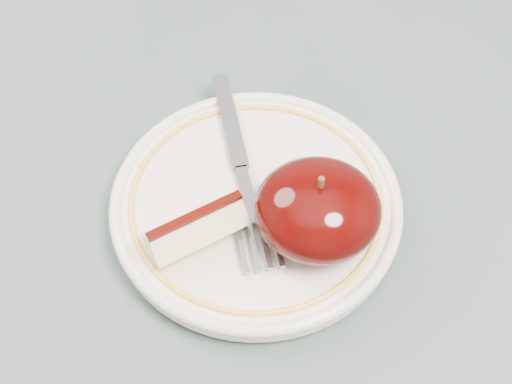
{
  "coord_description": "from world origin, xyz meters",
  "views": [
    {
      "loc": [
        0.07,
        -0.27,
        1.18
      ],
      "look_at": [
        0.06,
        0.01,
        0.78
      ],
      "focal_mm": 50.0,
      "sensor_mm": 36.0,
      "label": 1
    }
  ],
  "objects_px": {
    "table": "(180,283)",
    "plate": "(256,204)",
    "apple_half": "(318,209)",
    "fork": "(241,169)"
  },
  "relations": [
    {
      "from": "table",
      "to": "plate",
      "type": "xyz_separation_m",
      "value": [
        0.06,
        0.01,
        0.1
      ]
    },
    {
      "from": "plate",
      "to": "apple_half",
      "type": "relative_size",
      "value": 2.46
    },
    {
      "from": "plate",
      "to": "table",
      "type": "bearing_deg",
      "value": -170.09
    },
    {
      "from": "apple_half",
      "to": "fork",
      "type": "bearing_deg",
      "value": 137.91
    },
    {
      "from": "fork",
      "to": "apple_half",
      "type": "bearing_deg",
      "value": -145.09
    },
    {
      "from": "plate",
      "to": "fork",
      "type": "height_order",
      "value": "fork"
    },
    {
      "from": "apple_half",
      "to": "table",
      "type": "bearing_deg",
      "value": 172.63
    },
    {
      "from": "table",
      "to": "plate",
      "type": "bearing_deg",
      "value": 9.91
    },
    {
      "from": "table",
      "to": "apple_half",
      "type": "relative_size",
      "value": 10.8
    },
    {
      "from": "table",
      "to": "plate",
      "type": "distance_m",
      "value": 0.12
    }
  ]
}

